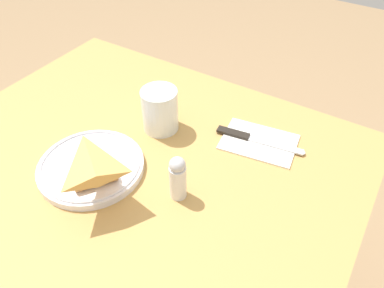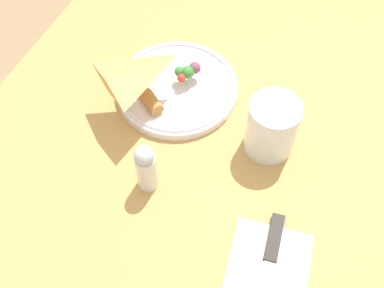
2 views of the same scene
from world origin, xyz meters
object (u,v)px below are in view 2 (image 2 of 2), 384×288
object	(u,v)px
plate_pizza	(176,86)
napkin_folded	(266,278)
dining_table	(199,162)
salt_shaker	(146,167)
butter_knife	(268,270)
milk_glass	(271,128)

from	to	relation	value
plate_pizza	napkin_folded	xyz separation A→B (m)	(0.26, 0.26, -0.01)
dining_table	salt_shaker	distance (m)	0.22
napkin_folded	butter_knife	bearing A→B (deg)	-171.72
butter_knife	salt_shaker	world-z (taller)	salt_shaker
milk_glass	butter_knife	world-z (taller)	milk_glass
salt_shaker	napkin_folded	bearing A→B (deg)	72.40
plate_pizza	napkin_folded	bearing A→B (deg)	44.99
plate_pizza	butter_knife	xyz separation A→B (m)	(0.25, 0.26, -0.01)
salt_shaker	milk_glass	bearing A→B (deg)	134.47
dining_table	butter_knife	xyz separation A→B (m)	(0.19, 0.19, 0.12)
butter_knife	milk_glass	bearing A→B (deg)	-169.45
milk_glass	butter_knife	bearing A→B (deg)	18.83
napkin_folded	milk_glass	bearing A→B (deg)	-161.64
milk_glass	butter_knife	size ratio (longest dim) A/B	0.51
napkin_folded	salt_shaker	distance (m)	0.24
plate_pizza	butter_knife	bearing A→B (deg)	45.98
dining_table	milk_glass	size ratio (longest dim) A/B	9.03
butter_knife	dining_table	bearing A→B (deg)	-143.91
napkin_folded	salt_shaker	xyz separation A→B (m)	(-0.07, -0.22, 0.05)
plate_pizza	salt_shaker	world-z (taller)	salt_shaker
plate_pizza	milk_glass	world-z (taller)	milk_glass
milk_glass	butter_knife	distance (m)	0.23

